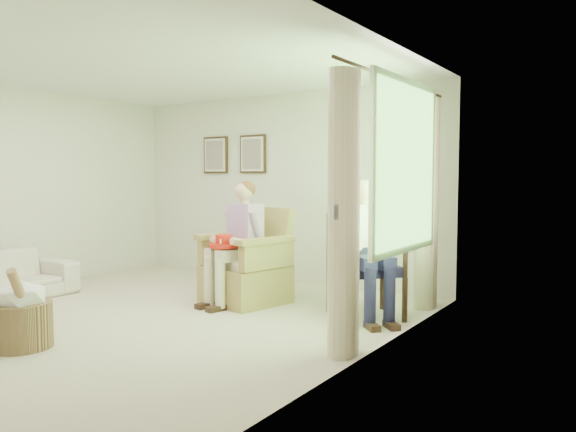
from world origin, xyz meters
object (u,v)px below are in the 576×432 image
Objects in this scene: person_dark at (363,238)px; wood_armchair at (370,262)px; wicker_armchair at (247,272)px; hatbox at (22,315)px; person_wicker at (239,234)px; red_hat at (224,243)px.

wood_armchair is at bearing 43.57° from person_dark.
wicker_armchair is at bearing 134.58° from person_dark.
person_dark is (-0.00, -0.17, 0.26)m from wood_armchair.
wicker_armchair is 1.49× the size of hatbox.
wicker_armchair is at bearing 102.66° from person_wicker.
red_hat is (-1.51, -0.54, 0.15)m from wood_armchair.
person_dark is 4.11× the size of red_hat.
person_wicker reaches higher than wicker_armchair.
wicker_armchair reaches higher than red_hat.
person_dark reaches higher than wicker_armchair.
wicker_armchair reaches higher than wood_armchair.
wood_armchair is 0.74× the size of person_dark.
wicker_armchair is 2.51m from hatbox.
hatbox is at bearing -173.34° from wood_armchair.
red_hat is at bearing -86.82° from wicker_armchair.
hatbox is (-0.53, -2.31, -0.52)m from person_wicker.
red_hat is (-0.06, -0.34, 0.37)m from wicker_armchair.
wicker_armchair is 0.78× the size of person_dark.
wicker_armchair is 0.79× the size of person_wicker.
wicker_armchair is 1.49m from wood_armchair.
wicker_armchair is 0.51m from red_hat.
wood_armchair is 1.52m from person_wicker.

